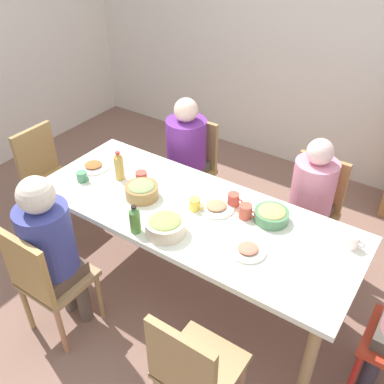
# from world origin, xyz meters

# --- Properties ---
(ground_plane) EXTENTS (6.60, 6.60, 0.00)m
(ground_plane) POSITION_xyz_m (0.00, 0.00, 0.00)
(ground_plane) COLOR #856253
(wall_back) EXTENTS (5.74, 0.12, 2.60)m
(wall_back) POSITION_xyz_m (0.00, 2.22, 1.30)
(wall_back) COLOR silver
(wall_back) RESTS_ON ground_plane
(dining_table) EXTENTS (2.21, 0.86, 0.76)m
(dining_table) POSITION_xyz_m (0.00, 0.00, 0.68)
(dining_table) COLOR white
(dining_table) RESTS_ON ground_plane
(chair_0) EXTENTS (0.40, 0.40, 0.90)m
(chair_0) POSITION_xyz_m (-0.55, -0.81, 0.51)
(chair_0) COLOR #A68457
(chair_0) RESTS_ON ground_plane
(person_0) EXTENTS (0.32, 0.32, 1.21)m
(person_0) POSITION_xyz_m (-0.55, -0.72, 0.74)
(person_0) COLOR brown
(person_0) RESTS_ON ground_plane
(chair_1) EXTENTS (0.40, 0.40, 0.90)m
(chair_1) POSITION_xyz_m (0.55, -0.81, 0.51)
(chair_1) COLOR tan
(chair_1) RESTS_ON ground_plane
(chair_2) EXTENTS (0.40, 0.40, 0.90)m
(chair_2) POSITION_xyz_m (0.55, 0.81, 0.51)
(chair_2) COLOR #AB7A4C
(chair_2) RESTS_ON ground_plane
(person_2) EXTENTS (0.31, 0.31, 1.13)m
(person_2) POSITION_xyz_m (0.55, 0.72, 0.68)
(person_2) COLOR brown
(person_2) RESTS_ON ground_plane
(chair_3) EXTENTS (0.40, 0.40, 0.90)m
(chair_3) POSITION_xyz_m (-1.49, 0.00, 0.51)
(chair_3) COLOR #AB8347
(chair_3) RESTS_ON ground_plane
(chair_4) EXTENTS (0.40, 0.40, 0.90)m
(chair_4) POSITION_xyz_m (-0.55, 0.81, 0.51)
(chair_4) COLOR #AB8849
(chair_4) RESTS_ON ground_plane
(person_4) EXTENTS (0.34, 0.34, 1.15)m
(person_4) POSITION_xyz_m (-0.55, 0.72, 0.70)
(person_4) COLOR brown
(person_4) RESTS_ON ground_plane
(plate_0) EXTENTS (0.22, 0.22, 0.04)m
(plate_0) POSITION_xyz_m (0.49, -0.14, 0.78)
(plate_0) COLOR silver
(plate_0) RESTS_ON dining_table
(plate_1) EXTENTS (0.24, 0.24, 0.04)m
(plate_1) POSITION_xyz_m (-0.91, 0.02, 0.78)
(plate_1) COLOR white
(plate_1) RESTS_ON dining_table
(plate_2) EXTENTS (0.25, 0.25, 0.04)m
(plate_2) POSITION_xyz_m (0.12, 0.11, 0.78)
(plate_2) COLOR white
(plate_2) RESTS_ON dining_table
(bowl_0) EXTENTS (0.22, 0.22, 0.09)m
(bowl_0) POSITION_xyz_m (0.47, 0.20, 0.81)
(bowl_0) COLOR #4E8156
(bowl_0) RESTS_ON dining_table
(bowl_1) EXTENTS (0.23, 0.23, 0.11)m
(bowl_1) POSITION_xyz_m (-0.37, -0.07, 0.82)
(bowl_1) COLOR olive
(bowl_1) RESTS_ON dining_table
(bowl_2) EXTENTS (0.25, 0.25, 0.11)m
(bowl_2) POSITION_xyz_m (-0.01, -0.27, 0.82)
(bowl_2) COLOR beige
(bowl_2) RESTS_ON dining_table
(cup_0) EXTENTS (0.11, 0.08, 0.09)m
(cup_0) POSITION_xyz_m (0.20, 0.20, 0.81)
(cup_0) COLOR #C64B3C
(cup_0) RESTS_ON dining_table
(cup_1) EXTENTS (0.11, 0.07, 0.07)m
(cup_1) POSITION_xyz_m (-0.85, -0.15, 0.80)
(cup_1) COLOR #4E8A5E
(cup_1) RESTS_ON dining_table
(cup_2) EXTENTS (0.11, 0.07, 0.08)m
(cup_2) POSITION_xyz_m (0.01, 0.02, 0.81)
(cup_2) COLOR #ECCB49
(cup_2) RESTS_ON dining_table
(cup_3) EXTENTS (0.12, 0.08, 0.09)m
(cup_3) POSITION_xyz_m (0.32, 0.14, 0.81)
(cup_3) COLOR #C6513E
(cup_3) RESTS_ON dining_table
(cup_4) EXTENTS (0.12, 0.08, 0.10)m
(cup_4) POSITION_xyz_m (-0.47, 0.06, 0.81)
(cup_4) COLOR #CE473C
(cup_4) RESTS_ON dining_table
(cup_5) EXTENTS (0.11, 0.07, 0.09)m
(cup_5) POSITION_xyz_m (0.98, 0.24, 0.81)
(cup_5) COLOR white
(cup_5) RESTS_ON dining_table
(bottle_0) EXTENTS (0.07, 0.07, 0.19)m
(bottle_0) POSITION_xyz_m (-0.17, -0.36, 0.85)
(bottle_0) COLOR #508736
(bottle_0) RESTS_ON dining_table
(bottle_1) EXTENTS (0.07, 0.07, 0.22)m
(bottle_1) POSITION_xyz_m (-0.65, 0.02, 0.87)
(bottle_1) COLOR gold
(bottle_1) RESTS_ON dining_table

